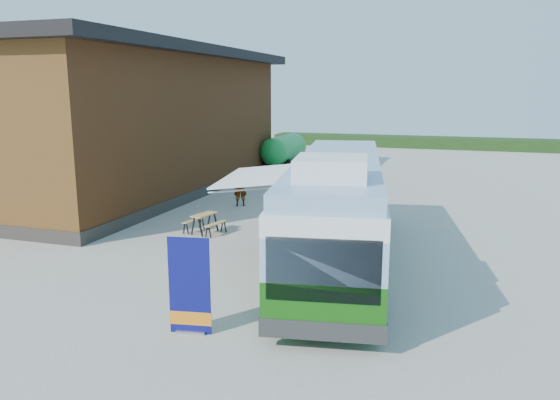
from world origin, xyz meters
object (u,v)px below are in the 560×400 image
(bus, at_px, (337,206))
(picnic_table, at_px, (205,219))
(person_a, at_px, (241,188))
(banner, at_px, (190,295))
(slurry_tanker, at_px, (284,150))
(person_b, at_px, (355,198))

(bus, height_order, picnic_table, bus)
(bus, height_order, person_a, bus)
(bus, xyz_separation_m, banner, (-1.97, -5.96, -0.92))
(person_a, xyz_separation_m, slurry_tanker, (-1.87, 12.31, 0.48))
(bus, relative_size, slurry_tanker, 2.04)
(person_a, xyz_separation_m, person_b, (5.65, -1.23, 0.13))
(bus, xyz_separation_m, slurry_tanker, (-8.04, 19.36, -0.50))
(picnic_table, bearing_deg, person_b, 48.68)
(bus, relative_size, banner, 5.72)
(slurry_tanker, bearing_deg, bus, -66.29)
(banner, bearing_deg, person_a, 97.98)
(bus, bearing_deg, picnic_table, 150.11)
(picnic_table, relative_size, person_a, 0.89)
(person_a, distance_m, person_b, 5.78)
(banner, xyz_separation_m, person_a, (-4.19, 13.01, -0.07))
(person_a, bearing_deg, slurry_tanker, 73.85)
(banner, height_order, person_b, banner)
(person_b, bearing_deg, person_a, -54.78)
(banner, relative_size, slurry_tanker, 0.36)
(picnic_table, distance_m, person_a, 5.07)
(picnic_table, distance_m, slurry_tanker, 17.53)
(banner, height_order, slurry_tanker, slurry_tanker)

